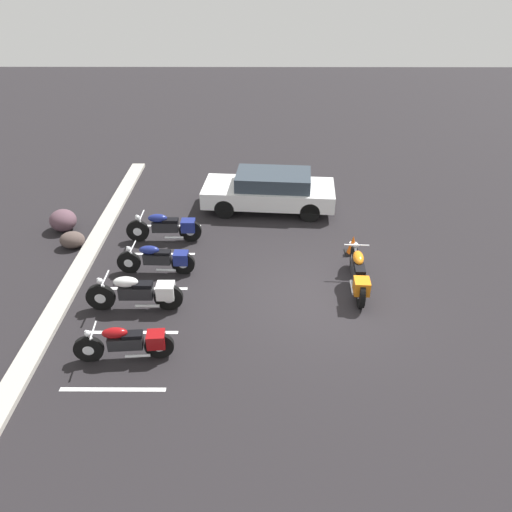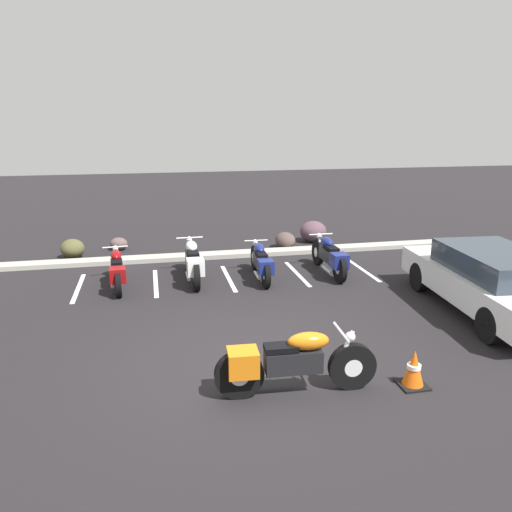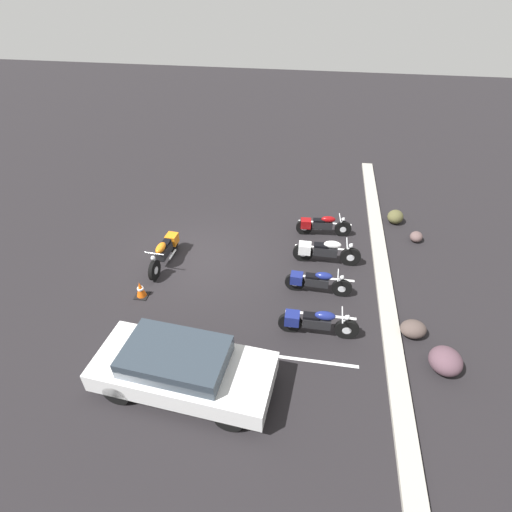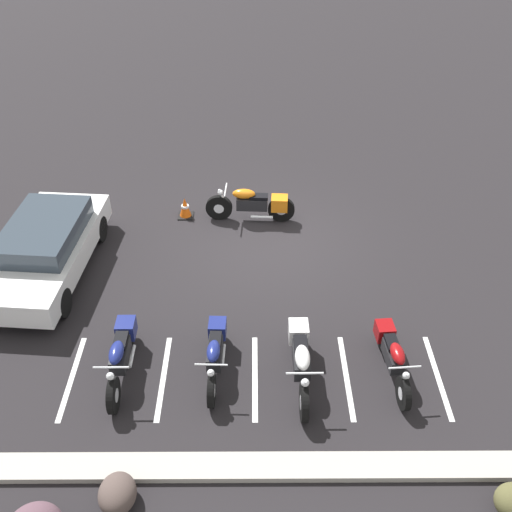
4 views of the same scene
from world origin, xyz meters
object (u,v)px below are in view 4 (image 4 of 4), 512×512
(parked_bike_1, at_px, (301,358))
(traffic_cone, at_px, (185,208))
(parked_bike_0, at_px, (392,354))
(car_white, at_px, (45,248))
(parked_bike_3, at_px, (121,353))
(parked_bike_2, at_px, (215,352))
(landscape_rock_1, at_px, (117,494))
(motorcycle_orange_featured, at_px, (255,204))

(parked_bike_1, xyz_separation_m, traffic_cone, (2.66, -5.53, -0.22))
(parked_bike_0, bearing_deg, car_white, -117.36)
(parked_bike_3, bearing_deg, car_white, -144.30)
(car_white, height_order, traffic_cone, car_white)
(parked_bike_2, relative_size, parked_bike_3, 0.94)
(parked_bike_1, height_order, car_white, car_white)
(parked_bike_2, relative_size, traffic_cone, 3.75)
(parked_bike_2, relative_size, landscape_rock_1, 2.93)
(car_white, height_order, landscape_rock_1, car_white)
(parked_bike_2, bearing_deg, landscape_rock_1, -24.21)
(parked_bike_0, distance_m, landscape_rock_1, 5.43)
(landscape_rock_1, distance_m, traffic_cone, 8.12)
(parked_bike_1, xyz_separation_m, parked_bike_2, (1.60, -0.21, -0.05))
(motorcycle_orange_featured, distance_m, parked_bike_2, 5.19)
(parked_bike_0, height_order, traffic_cone, parked_bike_0)
(parked_bike_3, distance_m, traffic_cone, 5.43)
(parked_bike_2, xyz_separation_m, parked_bike_3, (1.76, 0.06, 0.03))
(parked_bike_1, relative_size, car_white, 0.52)
(parked_bike_1, bearing_deg, motorcycle_orange_featured, -171.39)
(motorcycle_orange_featured, xyz_separation_m, parked_bike_2, (0.76, 5.14, -0.05))
(motorcycle_orange_featured, bearing_deg, landscape_rock_1, 78.24)
(parked_bike_1, distance_m, parked_bike_3, 3.37)
(parked_bike_2, bearing_deg, car_white, -125.14)
(motorcycle_orange_featured, xyz_separation_m, landscape_rock_1, (2.13, 7.93, -0.24))
(parked_bike_0, height_order, parked_bike_1, parked_bike_1)
(parked_bike_2, xyz_separation_m, car_white, (3.98, -3.00, 0.24))
(parked_bike_0, xyz_separation_m, parked_bike_3, (5.09, -0.02, 0.03))
(motorcycle_orange_featured, distance_m, car_white, 5.20)
(parked_bike_0, bearing_deg, traffic_cone, -145.37)
(parked_bike_1, bearing_deg, parked_bike_0, 94.04)
(motorcycle_orange_featured, bearing_deg, traffic_cone, -2.30)
(car_white, bearing_deg, parked_bike_2, 57.74)
(parked_bike_1, bearing_deg, parked_bike_2, -97.87)
(car_white, relative_size, landscape_rock_1, 6.23)
(parked_bike_3, distance_m, landscape_rock_1, 2.77)
(parked_bike_3, xyz_separation_m, landscape_rock_1, (-0.39, 2.74, -0.22))
(parked_bike_2, relative_size, car_white, 0.47)
(parked_bike_0, xyz_separation_m, parked_bike_2, (3.33, -0.08, 0.00))
(parked_bike_3, bearing_deg, traffic_cone, 172.33)
(parked_bike_3, height_order, car_white, car_white)
(parked_bike_1, distance_m, landscape_rock_1, 3.94)
(parked_bike_0, bearing_deg, parked_bike_1, -90.12)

